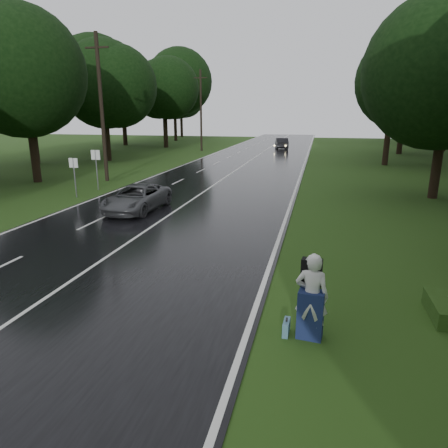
{
  "coord_description": "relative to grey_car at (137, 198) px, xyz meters",
  "views": [
    {
      "loc": [
        7.19,
        -8.33,
        5.03
      ],
      "look_at": [
        3.96,
        5.46,
        1.1
      ],
      "focal_mm": 32.22,
      "sensor_mm": 36.0,
      "label": 1
    }
  ],
  "objects": [
    {
      "name": "suitcase",
      "position": [
        8.69,
        -10.57,
        -0.54
      ],
      "size": [
        0.16,
        0.48,
        0.34
      ],
      "primitive_type": "cube",
      "rotation": [
        0.0,
        0.0,
        6.24
      ],
      "color": "teal",
      "rests_on": "ground"
    },
    {
      "name": "ground",
      "position": [
        2.0,
        -10.78,
        -0.71
      ],
      "size": [
        160.0,
        160.0,
        0.0
      ],
      "primitive_type": "plane",
      "color": "#244414",
      "rests_on": "ground"
    },
    {
      "name": "tree_left_f",
      "position": [
        -13.27,
        38.54,
        -0.71
      ],
      "size": [
        9.82,
        9.82,
        15.35
      ],
      "primitive_type": null,
      "color": "black",
      "rests_on": "ground"
    },
    {
      "name": "lane_center",
      "position": [
        2.0,
        9.22,
        -0.66
      ],
      "size": [
        0.12,
        140.0,
        0.01
      ],
      "primitive_type": "cube",
      "color": "silver",
      "rests_on": "road"
    },
    {
      "name": "grey_car",
      "position": [
        0.0,
        0.0,
        0.0
      ],
      "size": [
        2.39,
        4.89,
        1.34
      ],
      "primitive_type": "imported",
      "rotation": [
        0.0,
        0.0,
        6.25
      ],
      "color": "#46484B",
      "rests_on": "road"
    },
    {
      "name": "tree_right_e",
      "position": [
        15.64,
        23.76,
        -0.71
      ],
      "size": [
        8.65,
        8.65,
        13.51
      ],
      "primitive_type": null,
      "color": "black",
      "rests_on": "ground"
    },
    {
      "name": "far_car",
      "position": [
        3.88,
        39.73,
        0.1
      ],
      "size": [
        2.38,
        4.86,
        1.53
      ],
      "primitive_type": "imported",
      "rotation": [
        0.0,
        0.0,
        3.31
      ],
      "color": "black",
      "rests_on": "road"
    },
    {
      "name": "tree_left_e",
      "position": [
        -13.1,
        20.9,
        -0.71
      ],
      "size": [
        8.6,
        8.6,
        13.44
      ],
      "primitive_type": null,
      "color": "black",
      "rests_on": "ground"
    },
    {
      "name": "utility_pole_mid",
      "position": [
        -6.5,
        8.57,
        -0.71
      ],
      "size": [
        1.8,
        0.28,
        10.51
      ],
      "primitive_type": null,
      "color": "black",
      "rests_on": "ground"
    },
    {
      "name": "tree_left_d",
      "position": [
        -11.35,
        6.92,
        -0.71
      ],
      "size": [
        8.42,
        8.42,
        13.16
      ],
      "primitive_type": null,
      "color": "black",
      "rests_on": "ground"
    },
    {
      "name": "road",
      "position": [
        2.0,
        9.22,
        -0.69
      ],
      "size": [
        12.0,
        140.0,
        0.04
      ],
      "primitive_type": "cube",
      "color": "black",
      "rests_on": "ground"
    },
    {
      "name": "hitchhiker",
      "position": [
        9.22,
        -10.57,
        0.25
      ],
      "size": [
        0.8,
        0.74,
        2.06
      ],
      "color": "silver",
      "rests_on": "ground"
    },
    {
      "name": "utility_pole_far",
      "position": [
        -6.5,
        34.35,
        -0.71
      ],
      "size": [
        1.8,
        0.28,
        10.48
      ],
      "primitive_type": null,
      "color": "black",
      "rests_on": "ground"
    },
    {
      "name": "tree_right_d",
      "position": [
        16.1,
        7.27,
        -0.71
      ],
      "size": [
        7.69,
        7.69,
        12.02
      ],
      "primitive_type": null,
      "color": "black",
      "rests_on": "ground"
    },
    {
      "name": "road_sign_a",
      "position": [
        -5.2,
        2.46,
        -0.71
      ],
      "size": [
        0.58,
        0.1,
        2.4
      ],
      "primitive_type": null,
      "color": "white",
      "rests_on": "ground"
    },
    {
      "name": "tree_right_f",
      "position": [
        19.04,
        36.0,
        -0.71
      ],
      "size": [
        9.03,
        9.03,
        14.11
      ],
      "primitive_type": null,
      "color": "black",
      "rests_on": "ground"
    },
    {
      "name": "road_sign_b",
      "position": [
        -5.2,
        5.02,
        -0.71
      ],
      "size": [
        0.64,
        0.1,
        2.66
      ],
      "primitive_type": null,
      "color": "white",
      "rests_on": "ground"
    }
  ]
}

